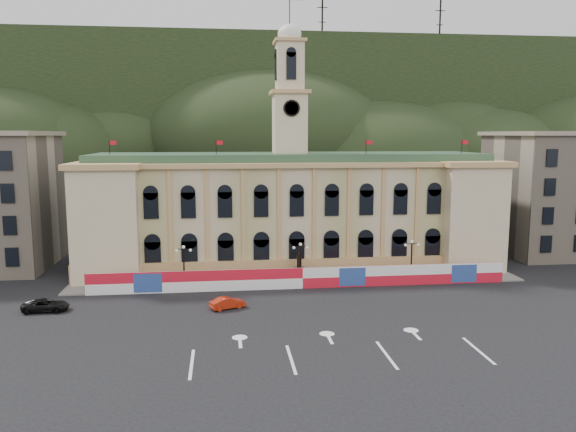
{
  "coord_description": "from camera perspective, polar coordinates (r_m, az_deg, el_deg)",
  "views": [
    {
      "loc": [
        -9.39,
        -49.15,
        18.12
      ],
      "look_at": [
        -1.4,
        18.0,
        8.3
      ],
      "focal_mm": 35.0,
      "sensor_mm": 36.0,
      "label": 1
    }
  ],
  "objects": [
    {
      "name": "hoarding_fence",
      "position": [
        67.07,
        1.54,
        -6.31
      ],
      "size": [
        50.0,
        0.44,
        2.5
      ],
      "color": "red",
      "rests_on": "ground"
    },
    {
      "name": "lamp_left",
      "position": [
        68.0,
        -10.54,
        -4.67
      ],
      "size": [
        1.96,
        0.44,
        5.15
      ],
      "color": "black",
      "rests_on": "ground"
    },
    {
      "name": "lamp_right",
      "position": [
        71.76,
        12.43,
        -4.04
      ],
      "size": [
        1.96,
        0.44,
        5.15
      ],
      "color": "black",
      "rests_on": "ground"
    },
    {
      "name": "lane_markings",
      "position": [
        48.64,
        4.99,
        -13.64
      ],
      "size": [
        26.0,
        10.0,
        0.02
      ],
      "primitive_type": null,
      "color": "white",
      "rests_on": "ground"
    },
    {
      "name": "ground",
      "position": [
        53.22,
        3.87,
        -11.66
      ],
      "size": [
        260.0,
        260.0,
        0.0
      ],
      "primitive_type": "plane",
      "color": "black",
      "rests_on": "ground"
    },
    {
      "name": "statue",
      "position": [
        69.89,
        1.15,
        -5.76
      ],
      "size": [
        1.4,
        1.4,
        3.72
      ],
      "color": "#595651",
      "rests_on": "ground"
    },
    {
      "name": "black_suv",
      "position": [
        63.83,
        -23.4,
        -8.33
      ],
      "size": [
        2.19,
        4.64,
        1.28
      ],
      "primitive_type": "imported",
      "rotation": [
        0.0,
        0.0,
        1.58
      ],
      "color": "black",
      "rests_on": "ground"
    },
    {
      "name": "city_hall",
      "position": [
        78.03,
        0.19,
        0.7
      ],
      "size": [
        56.2,
        17.6,
        37.1
      ],
      "color": "beige",
      "rests_on": "ground"
    },
    {
      "name": "pavement",
      "position": [
        69.93,
        1.17,
        -6.69
      ],
      "size": [
        56.0,
        5.5,
        0.16
      ],
      "primitive_type": "cube",
      "color": "slate",
      "rests_on": "ground"
    },
    {
      "name": "red_sedan",
      "position": [
        59.91,
        -6.16,
        -8.78
      ],
      "size": [
        3.89,
        4.64,
        1.23
      ],
      "primitive_type": "imported",
      "rotation": [
        0.0,
        0.0,
        1.95
      ],
      "color": "#A8210C",
      "rests_on": "ground"
    },
    {
      "name": "side_building_right",
      "position": [
        96.1,
        26.31,
        2.16
      ],
      "size": [
        21.0,
        17.0,
        18.6
      ],
      "color": "tan",
      "rests_on": "ground"
    },
    {
      "name": "lamp_center",
      "position": [
        68.49,
        1.27,
        -4.43
      ],
      "size": [
        1.96,
        0.44,
        5.15
      ],
      "color": "black",
      "rests_on": "ground"
    },
    {
      "name": "hill_ridge",
      "position": [
        171.41,
        -3.68,
        8.7
      ],
      "size": [
        230.0,
        80.0,
        64.0
      ],
      "color": "black",
      "rests_on": "ground"
    }
  ]
}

